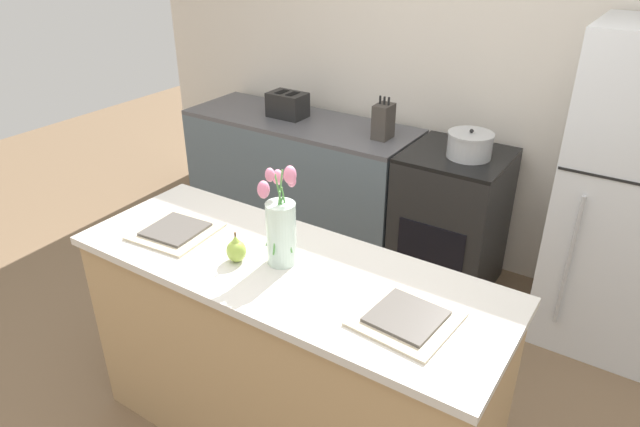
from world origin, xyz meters
name	(u,v)px	position (x,y,z in m)	size (l,w,h in m)	color
back_wall	(475,65)	(0.00, 2.00, 1.35)	(5.20, 0.08, 2.70)	silver
kitchen_island	(288,357)	(0.00, 0.00, 0.48)	(1.80, 0.66, 0.95)	tan
back_counter	(300,180)	(-1.06, 1.60, 0.46)	(1.68, 0.60, 0.91)	slate
stove_range	(450,221)	(0.10, 1.60, 0.46)	(0.60, 0.61, 0.91)	black
refrigerator	(632,198)	(1.05, 1.60, 0.87)	(0.68, 0.67, 1.74)	silver
flower_vase	(281,227)	(-0.02, 0.01, 1.11)	(0.16, 0.16, 0.43)	silver
pear_figurine	(236,250)	(-0.18, -0.08, 1.00)	(0.08, 0.08, 0.13)	#9EBC47
plate_setting_left	(176,231)	(-0.55, -0.05, 0.96)	(0.34, 0.34, 0.02)	beige
plate_setting_right	(406,318)	(0.55, -0.05, 0.96)	(0.34, 0.34, 0.02)	beige
toaster	(288,105)	(-1.17, 1.61, 1.00)	(0.28, 0.18, 0.17)	black
cooking_pot	(470,145)	(0.17, 1.58, 0.99)	(0.27, 0.27, 0.17)	#B2B5B7
knife_block	(383,121)	(-0.40, 1.59, 1.02)	(0.10, 0.14, 0.27)	#3D3833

